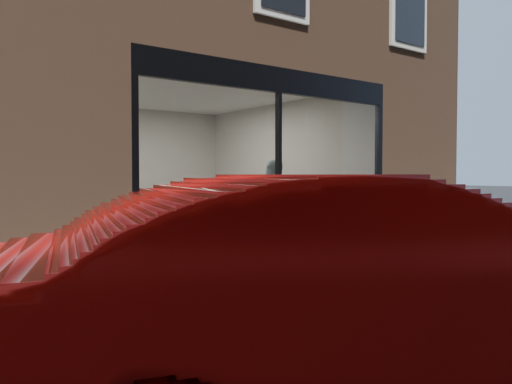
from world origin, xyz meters
TOP-DOWN VIEW (x-y plane):
  - ground at (0.00, 0.00)m, footprint 120.00×120.00m
  - sidewalk_near at (0.00, 1.00)m, footprint 40.00×2.00m
  - kerb_near at (0.00, -0.05)m, footprint 40.00×0.10m
  - host_building_pier_right at (3.75, 8.00)m, footprint 2.50×12.00m
  - host_building_backfill at (0.00, 11.00)m, footprint 5.00×6.00m
  - cafe_floor at (0.00, 5.00)m, footprint 6.00×6.00m
  - cafe_ceiling at (0.00, 5.00)m, footprint 6.00×6.00m
  - cafe_wall_back at (0.00, 7.99)m, footprint 5.00×0.00m
  - cafe_wall_left at (-2.49, 5.00)m, footprint 0.00×6.00m
  - cafe_wall_right at (2.49, 5.00)m, footprint 0.00×6.00m
  - storefront_kick at (0.00, 2.05)m, footprint 5.00×0.10m
  - storefront_header at (0.00, 2.05)m, footprint 5.00×0.10m
  - storefront_mullion at (0.00, 2.05)m, footprint 0.06×0.10m
  - storefront_glass at (0.00, 2.02)m, footprint 4.80×0.00m
  - banquette at (0.00, 2.45)m, footprint 4.00×0.55m
  - person at (0.33, 2.65)m, footprint 0.75×0.63m
  - cafe_table_left at (-1.19, 3.00)m, footprint 0.74×0.74m
  - cafe_table_right at (0.67, 3.09)m, footprint 0.61×0.61m
  - cafe_chair_left at (-0.52, 4.17)m, footprint 0.58×0.58m
  - cafe_chair_right at (0.55, 3.67)m, footprint 0.48×0.48m
  - wall_poster at (-2.45, 5.16)m, footprint 0.02×0.57m
  - parked_car at (-2.74, -2.08)m, footprint 4.79×2.74m

SIDE VIEW (x-z plane):
  - ground at x=0.00m, z-range 0.00..0.00m
  - sidewalk_near at x=0.00m, z-range 0.00..0.01m
  - cafe_floor at x=0.00m, z-range 0.02..0.02m
  - kerb_near at x=0.00m, z-range 0.00..0.12m
  - storefront_kick at x=0.00m, z-range 0.00..0.30m
  - banquette at x=0.00m, z-range 0.00..0.45m
  - cafe_chair_left at x=-0.52m, z-range 0.22..0.26m
  - cafe_chair_right at x=0.55m, z-range 0.22..0.26m
  - cafe_table_left at x=-1.19m, z-range 0.72..0.76m
  - cafe_table_right at x=0.67m, z-range 0.72..0.76m
  - parked_car at x=-2.74m, z-range 0.00..1.49m
  - person at x=0.33m, z-range 0.00..1.75m
  - wall_poster at x=-2.45m, z-range 1.11..1.87m
  - storefront_mullion at x=0.00m, z-range 0.30..2.80m
  - storefront_glass at x=0.00m, z-range -0.85..3.95m
  - cafe_wall_back at x=0.00m, z-range -0.90..4.10m
  - cafe_wall_left at x=-2.49m, z-range -1.40..4.60m
  - cafe_wall_right at x=2.49m, z-range -1.40..4.60m
  - host_building_pier_right at x=3.75m, z-range 0.00..3.20m
  - host_building_backfill at x=0.00m, z-range 0.00..3.20m
  - storefront_header at x=0.00m, z-range 2.80..3.20m
  - cafe_ceiling at x=0.00m, z-range 3.19..3.19m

